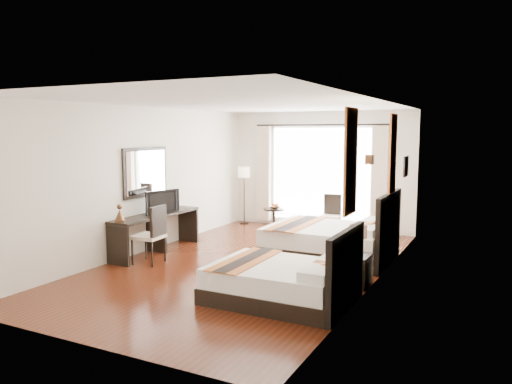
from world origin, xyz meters
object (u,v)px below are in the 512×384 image
at_px(nightstand, 356,270).
at_px(fruit_bowl, 275,207).
at_px(bed_far, 332,241).
at_px(table_lamp, 358,233).
at_px(television, 160,201).
at_px(desk_chair, 150,246).
at_px(floor_lamp, 244,176).
at_px(vase, 356,251).
at_px(window_chair, 331,223).
at_px(console_desk, 156,233).
at_px(bed_near, 285,281).
at_px(side_table, 274,220).

xyz_separation_m(nightstand, fruit_bowl, (-2.79, 3.10, 0.34)).
bearing_deg(bed_far, table_lamp, -58.06).
height_order(television, desk_chair, television).
relative_size(nightstand, floor_lamp, 0.34).
distance_m(television, fruit_bowl, 2.96).
bearing_deg(vase, desk_chair, -175.72).
xyz_separation_m(table_lamp, fruit_bowl, (-2.79, 3.02, -0.21)).
relative_size(desk_chair, floor_lamp, 0.72).
bearing_deg(fruit_bowl, vase, -48.83).
xyz_separation_m(desk_chair, window_chair, (2.08, 3.79, -0.04)).
distance_m(console_desk, desk_chair, 0.82).
bearing_deg(bed_far, desk_chair, -146.63).
bearing_deg(bed_far, floor_lamp, 143.16).
bearing_deg(window_chair, vase, 17.99).
relative_size(bed_near, side_table, 3.46).
bearing_deg(bed_near, floor_lamp, 123.74).
bearing_deg(fruit_bowl, console_desk, -113.80).
relative_size(table_lamp, vase, 3.05).
distance_m(television, floor_lamp, 3.33).
distance_m(nightstand, desk_chair, 3.63).
relative_size(nightstand, table_lamp, 1.16).
relative_size(table_lamp, fruit_bowl, 1.96).
bearing_deg(fruit_bowl, table_lamp, -47.30).
relative_size(bed_far, fruit_bowl, 10.41).
distance_m(bed_far, window_chair, 2.08).
distance_m(nightstand, vase, 0.36).
bearing_deg(side_table, television, -113.87).
bearing_deg(bed_near, nightstand, 58.67).
relative_size(nightstand, console_desk, 0.22).
distance_m(bed_far, fruit_bowl, 2.58).
relative_size(nightstand, window_chair, 0.54).
bearing_deg(console_desk, bed_far, 19.31).
distance_m(table_lamp, floor_lamp, 5.39).
distance_m(vase, console_desk, 4.08).
xyz_separation_m(bed_far, floor_lamp, (-3.09, 2.32, 0.88)).
xyz_separation_m(floor_lamp, window_chair, (2.40, -0.35, -0.93)).
bearing_deg(side_table, window_chair, 12.53).
bearing_deg(television, table_lamp, -80.05).
bearing_deg(television, fruit_bowl, -9.41).
xyz_separation_m(console_desk, floor_lamp, (0.09, 3.43, 0.83)).
bearing_deg(table_lamp, window_chair, 114.74).
relative_size(table_lamp, side_table, 0.76).
distance_m(console_desk, window_chair, 3.96).
xyz_separation_m(television, window_chair, (2.47, 2.97, -0.70)).
bearing_deg(table_lamp, side_table, 132.84).
bearing_deg(desk_chair, floor_lamp, -90.12).
height_order(desk_chair, window_chair, desk_chair).
height_order(television, floor_lamp, floor_lamp).
height_order(bed_far, window_chair, bed_far).
xyz_separation_m(bed_near, vase, (0.72, 1.00, 0.29)).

